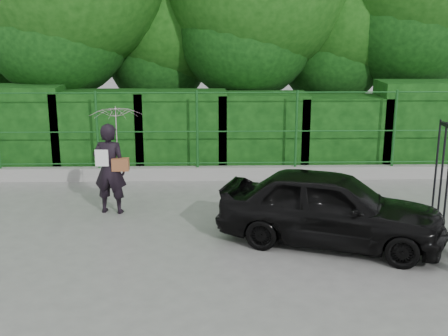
{
  "coord_description": "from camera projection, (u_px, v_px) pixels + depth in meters",
  "views": [
    {
      "loc": [
        0.69,
        -8.28,
        3.57
      ],
      "look_at": [
        0.94,
        1.3,
        1.1
      ],
      "focal_mm": 45.0,
      "sensor_mm": 36.0,
      "label": 1
    }
  ],
  "objects": [
    {
      "name": "ground",
      "position": [
        167.0,
        256.0,
        8.89
      ],
      "size": [
        80.0,
        80.0,
        0.0
      ],
      "primitive_type": "plane",
      "color": "gray"
    },
    {
      "name": "fence",
      "position": [
        189.0,
        129.0,
        12.95
      ],
      "size": [
        14.13,
        0.06,
        1.8
      ],
      "color": "#17511C",
      "rests_on": "kerb"
    },
    {
      "name": "hedge",
      "position": [
        183.0,
        130.0,
        13.97
      ],
      "size": [
        14.2,
        1.2,
        2.2
      ],
      "color": "black",
      "rests_on": "ground"
    },
    {
      "name": "car",
      "position": [
        330.0,
        207.0,
        9.27
      ],
      "size": [
        3.96,
        2.67,
        1.25
      ],
      "primitive_type": "imported",
      "rotation": [
        0.0,
        0.0,
        1.21
      ],
      "color": "black",
      "rests_on": "ground"
    },
    {
      "name": "kerb",
      "position": [
        181.0,
        173.0,
        13.21
      ],
      "size": [
        14.0,
        0.25,
        0.3
      ],
      "primitive_type": "cube",
      "color": "#9E9E99",
      "rests_on": "ground"
    },
    {
      "name": "woman",
      "position": [
        114.0,
        144.0,
        10.65
      ],
      "size": [
        0.98,
        0.98,
        2.08
      ],
      "color": "black",
      "rests_on": "ground"
    }
  ]
}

